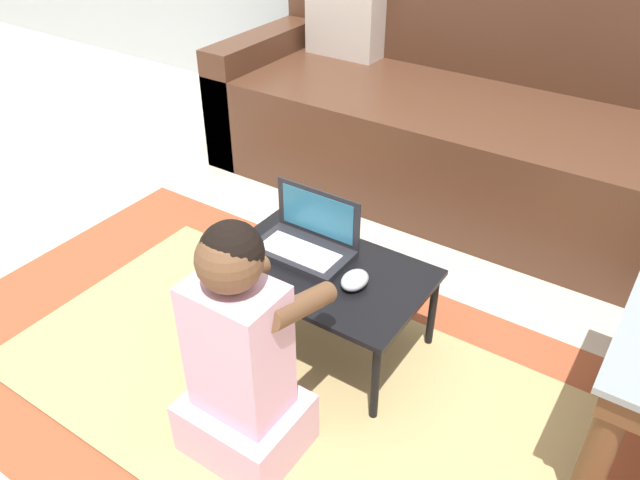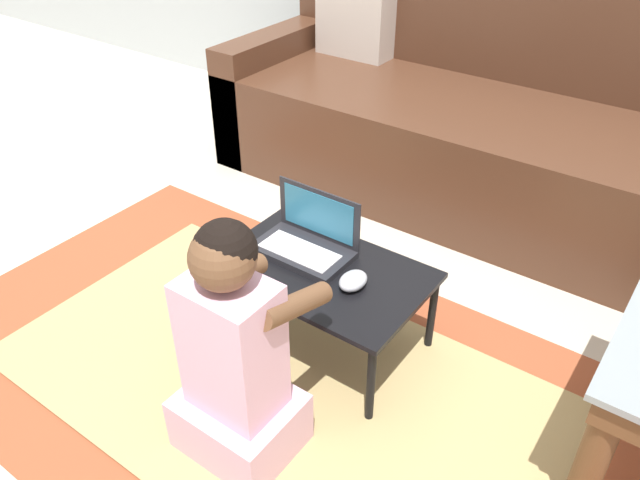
% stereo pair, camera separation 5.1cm
% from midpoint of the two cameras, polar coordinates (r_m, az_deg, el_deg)
% --- Properties ---
extents(ground_plane, '(16.00, 16.00, 0.00)m').
position_cam_midpoint_polar(ground_plane, '(2.05, -3.16, -8.95)').
color(ground_plane, beige).
extents(area_rug, '(2.32, 1.29, 0.01)m').
position_cam_midpoint_polar(area_rug, '(1.91, -4.36, -12.91)').
color(area_rug, '#9E4C2D').
rests_on(area_rug, ground_plane).
extents(couch, '(2.24, 0.88, 0.87)m').
position_cam_midpoint_polar(couch, '(2.80, 13.16, 10.19)').
color(couch, '#4C2D1E').
rests_on(couch, ground_plane).
extents(laptop_desk, '(0.63, 0.40, 0.29)m').
position_cam_midpoint_polar(laptop_desk, '(1.87, -0.54, -3.36)').
color(laptop_desk, black).
rests_on(laptop_desk, ground_plane).
extents(laptop, '(0.30, 0.18, 0.19)m').
position_cam_midpoint_polar(laptop, '(1.91, -2.03, -0.21)').
color(laptop, '#232328').
rests_on(laptop, laptop_desk).
extents(computer_mouse, '(0.07, 0.10, 0.04)m').
position_cam_midpoint_polar(computer_mouse, '(1.78, 2.38, -3.68)').
color(computer_mouse, '#B2B7C1').
rests_on(computer_mouse, laptop_desk).
extents(person_seated, '(0.30, 0.36, 0.70)m').
position_cam_midpoint_polar(person_seated, '(1.55, -8.16, -10.85)').
color(person_seated, '#E5B2CC').
rests_on(person_seated, ground_plane).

